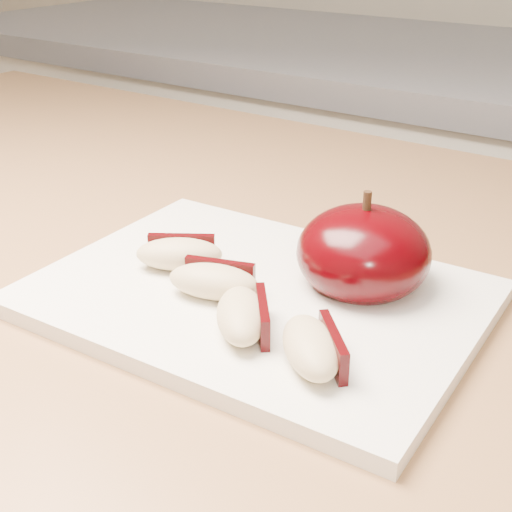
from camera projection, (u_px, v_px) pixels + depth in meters
The scene contains 6 objects.
cutting_board at pixel (256, 297), 0.48m from camera, with size 0.29×0.21×0.01m, color white.
apple_half at pixel (363, 253), 0.48m from camera, with size 0.11×0.11×0.08m.
apple_wedge_a at pixel (180, 253), 0.50m from camera, with size 0.07×0.06×0.02m.
apple_wedge_b at pixel (214, 281), 0.47m from camera, with size 0.07×0.05×0.02m.
apple_wedge_c at pixel (244, 315), 0.43m from camera, with size 0.06×0.07×0.02m.
apple_wedge_d at pixel (313, 347), 0.40m from camera, with size 0.06×0.06×0.02m.
Camera 1 is at (0.21, 0.06, 1.14)m, focal length 50.00 mm.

